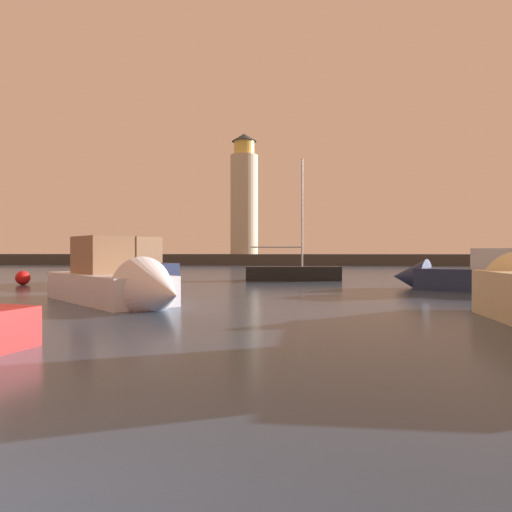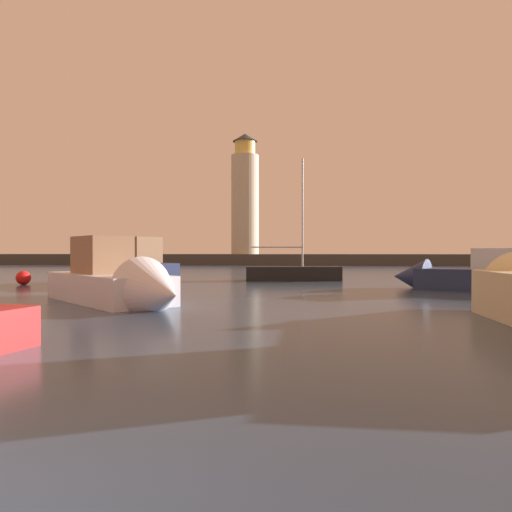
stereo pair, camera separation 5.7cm
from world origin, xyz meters
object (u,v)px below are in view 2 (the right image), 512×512
(motorboat_4, at_px, (125,269))
(motorboat_5, at_px, (122,284))
(motorboat_3, at_px, (462,277))
(lighthouse, at_px, (245,197))
(mooring_buoy, at_px, (23,278))
(sailboat_moored, at_px, (293,273))

(motorboat_4, height_order, motorboat_5, motorboat_4)
(motorboat_3, distance_m, motorboat_5, 16.24)
(lighthouse, height_order, motorboat_4, lighthouse)
(mooring_buoy, bearing_deg, motorboat_4, 8.59)
(motorboat_3, height_order, sailboat_moored, sailboat_moored)
(mooring_buoy, bearing_deg, motorboat_5, -43.47)
(lighthouse, xyz_separation_m, mooring_buoy, (-8.39, -41.18, -9.56))
(mooring_buoy, bearing_deg, motorboat_3, -4.09)
(motorboat_5, relative_size, mooring_buoy, 9.34)
(motorboat_3, height_order, mooring_buoy, motorboat_3)
(motorboat_5, bearing_deg, sailboat_moored, 66.59)
(lighthouse, height_order, motorboat_5, lighthouse)
(lighthouse, height_order, sailboat_moored, lighthouse)
(motorboat_3, relative_size, mooring_buoy, 9.01)
(motorboat_3, distance_m, sailboat_moored, 10.95)
(motorboat_5, height_order, sailboat_moored, sailboat_moored)
(sailboat_moored, bearing_deg, motorboat_3, -39.99)
(motorboat_4, xyz_separation_m, mooring_buoy, (-5.72, -0.86, -0.50))
(motorboat_3, relative_size, motorboat_5, 0.96)
(motorboat_5, xyz_separation_m, mooring_buoy, (-9.41, 8.92, -0.35))
(motorboat_3, relative_size, sailboat_moored, 0.90)
(lighthouse, bearing_deg, motorboat_5, -88.84)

